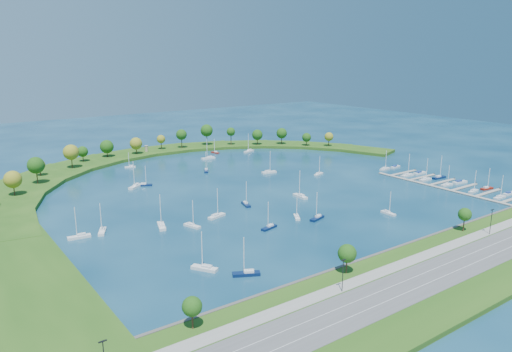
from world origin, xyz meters
TOP-DOWN VIEW (x-y plane):
  - ground at (0.00, 0.00)m, footprint 700.00×700.00m
  - south_shoreline at (0.03, -122.88)m, footprint 420.00×43.10m
  - breakwater at (-46.33, 48.72)m, footprint 286.74×247.64m
  - breakwater_trees at (-18.82, 87.23)m, footprint 238.84×90.91m
  - harbor_tower at (-12.39, 114.04)m, footprint 2.60×2.60m
  - dock_system at (85.30, -61.00)m, footprint 24.28×82.00m
  - moored_boat_0 at (-3.88, 44.49)m, footprint 6.22×8.54m
  - moored_boat_1 at (-15.13, -53.52)m, footprint 5.57×7.18m
  - moored_boat_2 at (-37.45, 81.40)m, footprint 6.84×4.00m
  - moored_boat_3 at (-52.92, 34.57)m, footprint 9.64×8.23m
  - moored_boat_4 at (-22.75, -25.56)m, footprint 4.38×8.36m
  - moored_boat_5 at (-64.78, -87.11)m, footprint 9.11×6.34m
  - moored_boat_6 at (46.04, -1.31)m, footprint 7.87×4.39m
  - moored_boat_7 at (29.68, 89.94)m, footprint 3.51×7.22m
  - moored_boat_8 at (6.63, -30.55)m, footprint 3.28×9.44m
  - moored_boat_9 at (-98.91, -22.59)m, footprint 8.92×3.50m
  - moored_boat_10 at (-43.06, -32.53)m, footprint 9.20×4.88m
  - moored_boat_11 at (-32.88, -57.06)m, footprint 8.24×4.08m
  - moored_boat_12 at (24.51, 19.07)m, footprint 9.46×3.88m
  - moored_boat_13 at (-57.48, -36.97)m, footprint 4.60×8.25m
  - moored_boat_14 at (-47.40, 35.04)m, footprint 7.76×5.42m
  - moored_boat_15 at (15.44, 75.10)m, footprint 9.82×3.32m
  - moored_boat_16 at (-89.68, -21.78)m, footprint 5.78×8.76m
  - moored_boat_17 at (-67.96, -30.15)m, footprint 5.49×9.86m
  - moored_boat_18 at (-73.72, -75.76)m, footprint 7.01×9.00m
  - moored_boat_19 at (51.82, 79.08)m, footprint 9.72×5.64m
  - moored_boat_20 at (21.42, -73.10)m, footprint 2.22×7.40m
  - moored_boat_21 at (-9.06, -59.89)m, footprint 8.73×4.62m
  - docked_boat_0 at (85.52, -89.20)m, footprint 8.01×2.34m
  - docked_boat_1 at (95.98, -88.35)m, footprint 8.37×2.56m
  - docked_boat_2 at (85.53, -75.32)m, footprint 7.98×3.28m
  - docked_boat_3 at (96.03, -76.55)m, footprint 8.04×3.29m
  - docked_boat_4 at (85.53, -59.95)m, footprint 7.84×2.98m
  - docked_boat_5 at (95.96, -60.96)m, footprint 9.75×3.95m
  - docked_boat_6 at (85.51, -46.31)m, footprint 8.71×2.51m
  - docked_boat_7 at (96.00, -48.01)m, footprint 9.23×3.08m
  - docked_boat_8 at (85.50, -34.02)m, footprint 9.03×2.82m
  - docked_boat_9 at (95.96, -34.97)m, footprint 9.36×2.96m
  - docked_boat_10 at (87.92, -15.53)m, footprint 8.49×3.40m
  - docked_boat_11 at (97.88, -15.56)m, footprint 8.40×3.47m

SIDE VIEW (x-z plane):
  - ground at x=0.00m, z-range 0.00..0.00m
  - dock_system at x=85.30m, z-range -0.45..1.15m
  - docked_boat_11 at x=97.88m, z-range -0.22..1.44m
  - docked_boat_1 at x=95.98m, z-range -0.22..1.47m
  - docked_boat_9 at x=95.96m, z-range -0.25..1.64m
  - docked_boat_5 at x=95.96m, z-range -0.26..1.68m
  - moored_boat_2 at x=-37.45m, z-range -4.01..5.71m
  - moored_boat_7 at x=29.68m, z-range -4.25..5.97m
  - moored_boat_1 at x=-15.13m, z-range -4.44..6.18m
  - moored_boat_20 at x=21.42m, z-range -4.53..6.28m
  - moored_boat_6 at x=46.04m, z-range -4.70..6.46m
  - moored_boat_14 at x=-47.40m, z-range -4.73..6.50m
  - docked_boat_4 at x=85.53m, z-range -4.73..6.50m
  - docked_boat_2 at x=85.53m, z-range -4.81..6.59m
  - docked_boat_3 at x=96.03m, z-range -4.84..6.63m
  - moored_boat_11 at x=-32.88m, z-range -4.94..6.73m
  - moored_boat_13 at x=-57.48m, z-range -4.95..6.74m
  - docked_boat_0 at x=85.52m, z-range -4.97..6.76m
  - moored_boat_4 at x=-22.75m, z-range -5.01..6.82m
  - docked_boat_10 at x=87.92m, z-range -5.16..6.98m
  - moored_boat_21 at x=-9.06m, z-range -5.26..7.09m
  - moored_boat_0 at x=-3.88m, z-range -5.30..7.14m
  - moored_boat_16 at x=-89.68m, z-range -5.36..7.21m
  - moored_boat_9 at x=-98.91m, z-range -5.46..7.31m
  - docked_boat_6 at x=85.51m, z-range -5.46..7.32m
  - moored_boat_10 at x=-43.06m, z-range -5.57..7.45m
  - docked_boat_8 at x=85.50m, z-range -5.64..7.52m
  - moored_boat_5 at x=-64.78m, z-range -5.65..7.53m
  - moored_boat_18 at x=-73.72m, z-range -5.71..7.61m
  - docked_boat_7 at x=96.00m, z-range -5.74..7.63m
  - moored_boat_12 at x=24.51m, z-range -5.80..7.70m
  - moored_boat_8 at x=6.63m, z-range -5.86..7.77m
  - moored_boat_19 at x=51.82m, z-range -5.93..7.86m
  - moored_boat_17 at x=-67.96m, z-range -6.02..7.95m
  - moored_boat_15 at x=15.44m, z-range -6.13..8.08m
  - breakwater at x=-46.33m, z-range -0.01..1.99m
  - moored_boat_3 at x=-52.92m, z-range -6.33..8.32m
  - south_shoreline at x=0.03m, z-range -4.80..6.80m
  - harbor_tower at x=-12.39m, z-range 2.05..6.53m
  - breakwater_trees at x=-18.82m, z-range 2.67..18.52m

